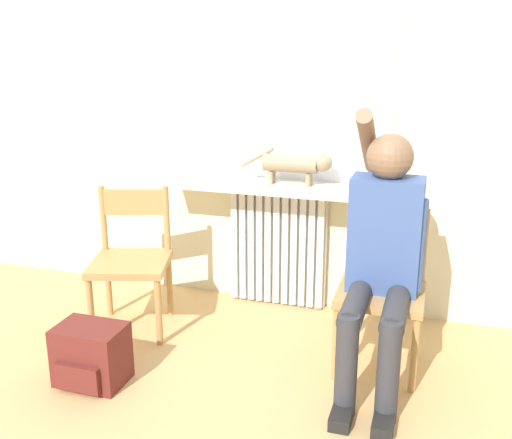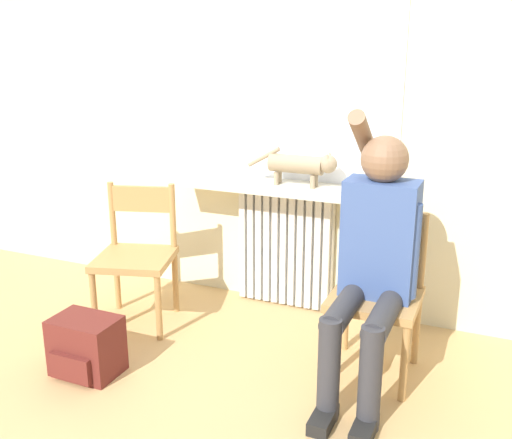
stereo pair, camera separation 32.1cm
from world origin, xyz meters
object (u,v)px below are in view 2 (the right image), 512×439
person (374,254)px  cat (303,164)px  backpack (86,347)px  chair_left (136,254)px  chair_right (377,292)px

person → cat: size_ratio=2.42×
person → backpack: size_ratio=4.02×
chair_left → backpack: chair_left is taller
chair_left → chair_right: (1.40, 0.00, 0.00)m
person → cat: 0.85m
chair_left → cat: (0.84, 0.46, 0.51)m
cat → backpack: cat is taller
chair_right → cat: bearing=139.6°
cat → person: bearing=-46.1°
chair_right → person: (0.00, -0.12, 0.24)m
chair_left → backpack: 0.67m
person → chair_right: bearing=90.4°
backpack → chair_right: bearing=24.9°
cat → backpack: bearing=-124.9°
person → backpack: bearing=-159.6°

